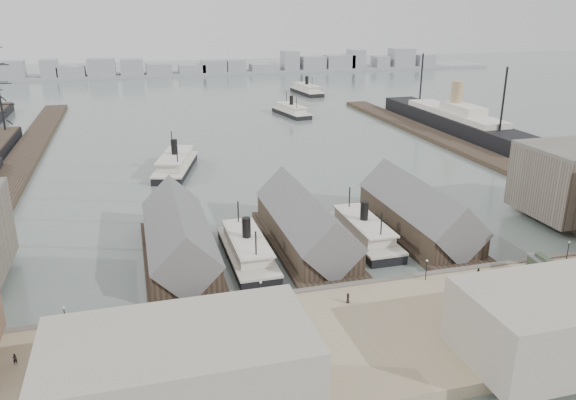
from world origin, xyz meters
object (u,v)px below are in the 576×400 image
object	(u,v)px
horse_cart_right	(522,298)
ferry_docked_west	(247,249)
horse_cart_left	(157,331)
tram	(550,275)
ocean_steamer	(455,121)
horse_cart_center	(247,328)

from	to	relation	value
horse_cart_right	ferry_docked_west	bearing A→B (deg)	59.20
horse_cart_left	tram	bearing A→B (deg)	-86.36
ocean_steamer	tram	bearing A→B (deg)	-114.67
horse_cart_left	horse_cart_right	distance (m)	58.50
ocean_steamer	horse_cart_center	world-z (taller)	ocean_steamer
horse_cart_center	tram	bearing A→B (deg)	-90.37
tram	horse_cart_center	xyz separation A→B (m)	(-53.76, -0.77, -1.12)
horse_cart_right	tram	bearing A→B (deg)	-56.42
horse_cart_left	horse_cart_center	bearing A→B (deg)	-96.88
tram	ferry_docked_west	bearing A→B (deg)	154.06
ferry_docked_west	tram	size ratio (longest dim) A/B	2.47
tram	horse_cart_left	bearing A→B (deg)	-177.07
ocean_steamer	horse_cart_center	xyz separation A→B (m)	(-110.95, -125.29, -1.47)
ferry_docked_west	horse_cart_center	bearing A→B (deg)	-101.57
ocean_steamer	horse_cart_center	bearing A→B (deg)	-131.53
ocean_steamer	horse_cart_center	distance (m)	167.36
ferry_docked_west	horse_cart_left	distance (m)	32.38
ferry_docked_west	ocean_steamer	bearing A→B (deg)	42.50
horse_cart_left	horse_cart_center	distance (m)	13.29
horse_cart_right	ocean_steamer	bearing A→B (deg)	-18.45
ocean_steamer	horse_cart_right	distance (m)	144.35
horse_cart_left	horse_cart_right	xyz separation A→B (m)	(58.18, -6.04, -0.06)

